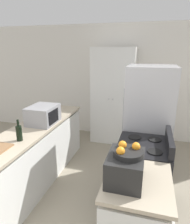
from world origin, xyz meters
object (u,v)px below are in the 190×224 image
(stove, at_px, (141,176))
(refrigerator, at_px, (148,125))
(wine_bottle, at_px, (19,133))
(fruit_bowl, at_px, (128,152))
(pantry_cabinet, at_px, (113,96))
(toaster_oven, at_px, (125,168))
(microwave, at_px, (43,115))

(stove, relative_size, refrigerator, 0.59)
(wine_bottle, bearing_deg, fruit_bowl, -17.65)
(pantry_cabinet, xyz_separation_m, wine_bottle, (-0.78, -2.32, -0.02))
(pantry_cabinet, relative_size, toaster_oven, 5.17)
(toaster_oven, xyz_separation_m, fruit_bowl, (0.02, 0.00, 0.16))
(microwave, bearing_deg, toaster_oven, -37.72)
(stove, bearing_deg, fruit_bowl, -99.00)
(refrigerator, height_order, toaster_oven, refrigerator)
(toaster_oven, bearing_deg, fruit_bowl, 3.13)
(stove, distance_m, fruit_bowl, 1.07)
(stove, xyz_separation_m, wine_bottle, (-1.54, -0.32, 0.56))
(fruit_bowl, bearing_deg, pantry_cabinet, 103.04)
(wine_bottle, relative_size, fruit_bowl, 1.09)
(pantry_cabinet, bearing_deg, fruit_bowl, -76.96)
(stove, relative_size, toaster_oven, 2.66)
(stove, bearing_deg, wine_bottle, -168.40)
(toaster_oven, distance_m, fruit_bowl, 0.16)
(microwave, height_order, toaster_oven, microwave)
(toaster_oven, height_order, fruit_bowl, fruit_bowl)
(pantry_cabinet, xyz_separation_m, fruit_bowl, (0.64, -2.77, 0.16))
(stove, relative_size, wine_bottle, 3.82)
(wine_bottle, bearing_deg, refrigerator, 34.03)
(refrigerator, bearing_deg, stove, -92.13)
(pantry_cabinet, bearing_deg, microwave, -115.88)
(fruit_bowl, bearing_deg, stove, 81.00)
(wine_bottle, relative_size, toaster_oven, 0.70)
(microwave, bearing_deg, refrigerator, 14.24)
(pantry_cabinet, height_order, microwave, pantry_cabinet)
(microwave, height_order, wine_bottle, same)
(microwave, relative_size, fruit_bowl, 1.88)
(microwave, bearing_deg, fruit_bowl, -37.41)
(stove, relative_size, fruit_bowl, 4.18)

